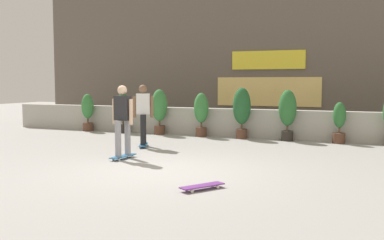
# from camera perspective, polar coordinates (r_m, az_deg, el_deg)

# --- Properties ---
(ground_plane) EXTENTS (48.00, 48.00, 0.00)m
(ground_plane) POSITION_cam_1_polar(r_m,az_deg,el_deg) (9.14, -3.60, -6.37)
(ground_plane) COLOR #9E9B96
(planter_wall) EXTENTS (18.00, 0.40, 0.90)m
(planter_wall) POSITION_cam_1_polar(r_m,az_deg,el_deg) (14.66, 6.71, -0.38)
(planter_wall) COLOR #B2ADA3
(planter_wall) RESTS_ON ground
(building_backdrop) EXTENTS (20.00, 2.08, 6.50)m
(building_backdrop) POSITION_cam_1_polar(r_m,az_deg,el_deg) (18.54, 10.18, 9.32)
(building_backdrop) COLOR #60564C
(building_backdrop) RESTS_ON ground
(potted_plant_0) EXTENTS (0.44, 0.44, 1.34)m
(potted_plant_0) POSITION_cam_1_polar(r_m,az_deg,el_deg) (16.73, -13.04, 1.22)
(potted_plant_0) COLOR brown
(potted_plant_0) RESTS_ON ground
(potted_plant_1) EXTENTS (0.46, 0.46, 1.39)m
(potted_plant_1) POSITION_cam_1_polar(r_m,az_deg,el_deg) (15.92, -8.70, 1.24)
(potted_plant_1) COLOR #2D2823
(potted_plant_1) RESTS_ON ground
(potted_plant_2) EXTENTS (0.53, 0.53, 1.53)m
(potted_plant_2) POSITION_cam_1_polar(r_m,az_deg,el_deg) (15.23, -4.13, 1.50)
(potted_plant_2) COLOR brown
(potted_plant_2) RESTS_ON ground
(potted_plant_3) EXTENTS (0.47, 0.47, 1.42)m
(potted_plant_3) POSITION_cam_1_polar(r_m,az_deg,el_deg) (14.62, 1.17, 1.07)
(potted_plant_3) COLOR brown
(potted_plant_3) RESTS_ON ground
(potted_plant_4) EXTENTS (0.56, 0.56, 1.60)m
(potted_plant_4) POSITION_cam_1_polar(r_m,az_deg,el_deg) (14.18, 6.30, 1.43)
(potted_plant_4) COLOR brown
(potted_plant_4) RESTS_ON ground
(potted_plant_5) EXTENTS (0.53, 0.53, 1.54)m
(potted_plant_5) POSITION_cam_1_polar(r_m,az_deg,el_deg) (13.86, 11.97, 1.11)
(potted_plant_5) COLOR #2D2823
(potted_plant_5) RESTS_ON ground
(potted_plant_6) EXTENTS (0.36, 0.36, 1.19)m
(potted_plant_6) POSITION_cam_1_polar(r_m,az_deg,el_deg) (13.69, 18.10, -0.20)
(potted_plant_6) COLOR brown
(potted_plant_6) RESTS_ON ground
(skater_by_wall_right) EXTENTS (0.52, 0.81, 1.70)m
(skater_by_wall_right) POSITION_cam_1_polar(r_m,az_deg,el_deg) (12.34, -6.18, 0.94)
(skater_by_wall_right) COLOR #266699
(skater_by_wall_right) RESTS_ON ground
(skater_by_wall_left) EXTENTS (0.56, 0.82, 1.70)m
(skater_by_wall_left) POSITION_cam_1_polar(r_m,az_deg,el_deg) (10.46, -8.75, 0.21)
(skater_by_wall_left) COLOR #266699
(skater_by_wall_left) RESTS_ON ground
(skateboard_near_camera) EXTENTS (0.60, 0.78, 0.08)m
(skateboard_near_camera) POSITION_cam_1_polar(r_m,az_deg,el_deg) (7.53, 1.30, -8.32)
(skateboard_near_camera) COLOR #72338C
(skateboard_near_camera) RESTS_ON ground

